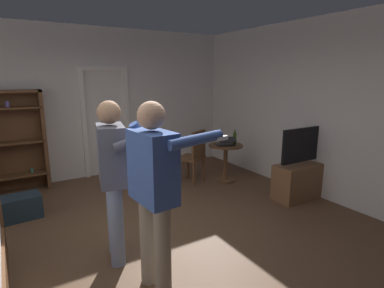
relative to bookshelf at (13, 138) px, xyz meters
The scene contains 13 objects.
ground_plane 3.20m from the bookshelf, 69.29° to the right, with size 6.87×6.87×0.00m, color brown.
wall_back 1.21m from the bookshelf, 11.66° to the left, with size 6.49×0.12×2.86m, color silver.
wall_right 5.16m from the bookshelf, 33.87° to the right, with size 0.12×6.29×2.86m, color silver.
doorway_frame 1.65m from the bookshelf, ahead, with size 0.93×0.08×2.13m.
bookshelf is the anchor object (origin of this frame).
tv_flatscreen 4.81m from the bookshelf, 35.04° to the right, with size 0.94×0.40×1.17m.
side_table 3.70m from the bookshelf, 23.06° to the right, with size 0.63×0.63×0.70m.
laptop 3.65m from the bookshelf, 23.92° to the right, with size 0.41×0.41×0.16m.
bottle_on_table 3.83m from the bookshelf, 23.34° to the right, with size 0.06×0.06×0.27m.
wooden_chair 3.09m from the bookshelf, 23.80° to the right, with size 0.56×0.56×0.99m.
person_blue_shirt 3.67m from the bookshelf, 74.69° to the right, with size 0.76×0.64×1.76m.
person_striped_shirt 2.98m from the bookshelf, 74.13° to the right, with size 0.61×0.70×1.72m.
suitcase_dark 1.45m from the bookshelf, 91.63° to the right, with size 0.52×0.34×0.33m, color #1E2D38.
Camera 1 is at (-1.16, -3.03, 1.97)m, focal length 28.92 mm.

